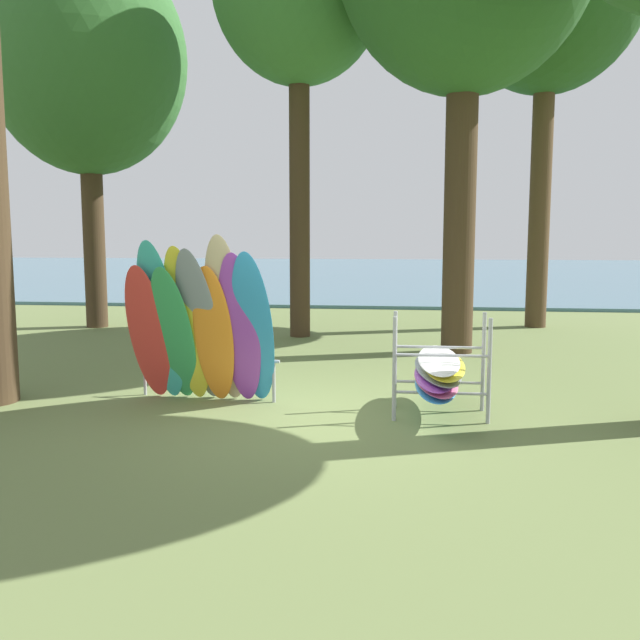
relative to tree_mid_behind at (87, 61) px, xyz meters
name	(u,v)px	position (x,y,z in m)	size (l,w,h in m)	color
ground_plane	(322,416)	(6.24, -7.45, -6.11)	(80.00, 80.00, 0.00)	olive
lake_water	(384,273)	(6.24, 22.56, -6.06)	(80.00, 36.00, 0.10)	#477084
tree_mid_behind	(87,61)	(0.00, 0.00, 0.00)	(4.51, 4.51, 8.74)	#42301E
leaning_board_pile	(201,329)	(4.62, -7.03, -5.11)	(2.01, 0.92, 2.22)	red
board_storage_rack	(438,371)	(7.64, -7.24, -5.56)	(1.15, 2.13, 1.25)	#9EA0A5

